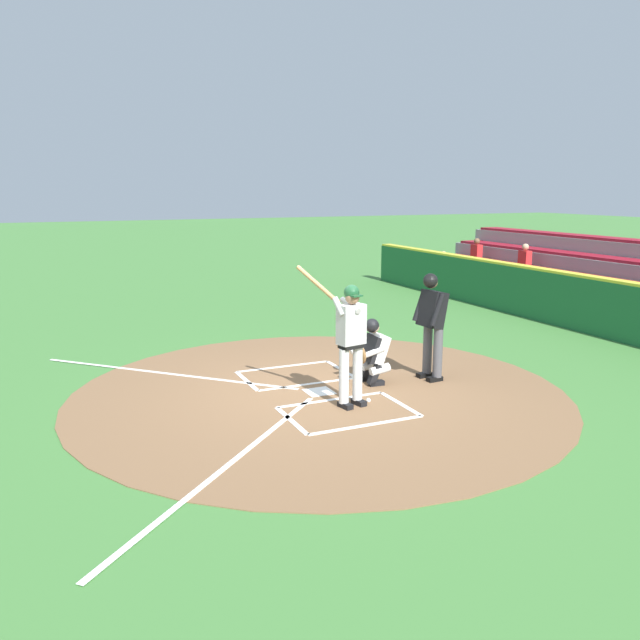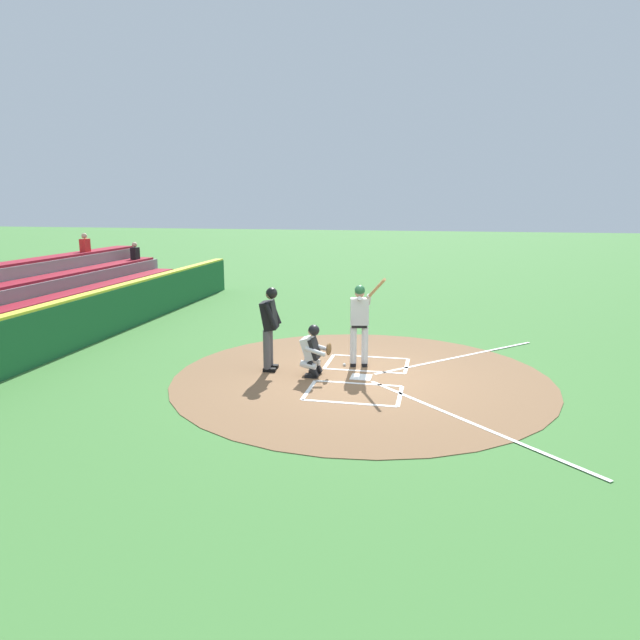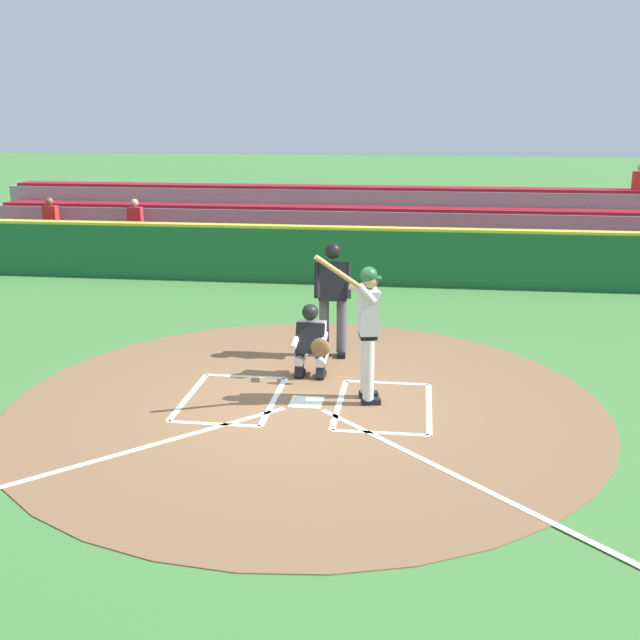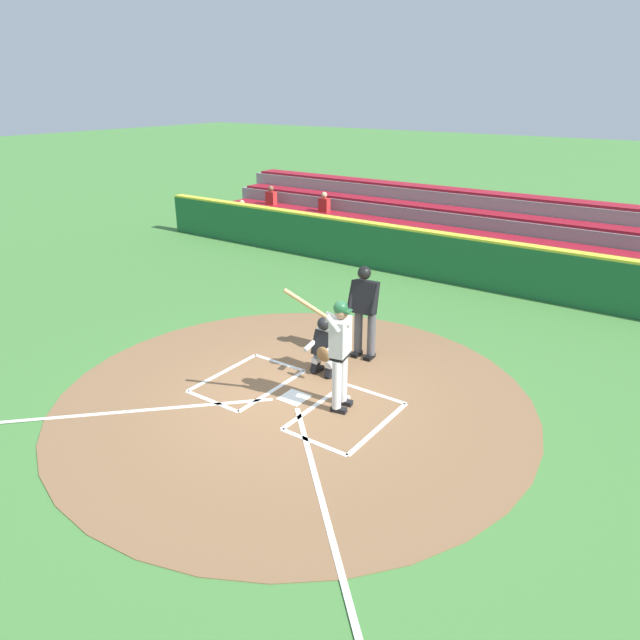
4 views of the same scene
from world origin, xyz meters
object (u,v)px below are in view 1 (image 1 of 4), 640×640
(batter, at_px, (350,336))
(catcher, at_px, (373,350))
(baseball, at_px, (368,400))
(plate_umpire, at_px, (432,319))

(batter, xyz_separation_m, catcher, (0.88, -0.87, -0.51))
(batter, distance_m, baseball, 1.12)
(catcher, xyz_separation_m, baseball, (-0.85, 0.53, -0.55))
(batter, distance_m, catcher, 1.34)
(catcher, height_order, plate_umpire, plate_umpire)
(batter, height_order, catcher, batter)
(plate_umpire, bearing_deg, catcher, 78.96)
(plate_umpire, bearing_deg, baseball, 112.68)
(catcher, relative_size, plate_umpire, 0.61)
(plate_umpire, distance_m, baseball, 1.98)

